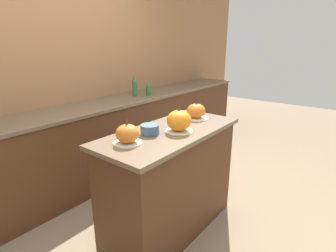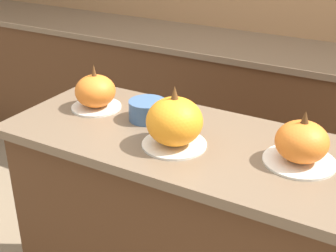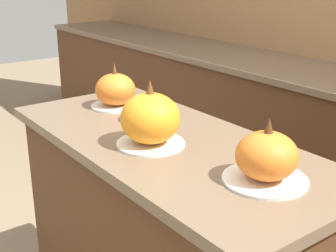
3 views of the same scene
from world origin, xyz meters
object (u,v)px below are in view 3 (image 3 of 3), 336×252
pumpkin_cake_center (150,120)px  pumpkin_cake_right (266,158)px  pumpkin_cake_left (115,91)px  mixing_bowl (151,112)px

pumpkin_cake_center → pumpkin_cake_right: pumpkin_cake_center is taller
pumpkin_cake_left → mixing_bowl: pumpkin_cake_left is taller
pumpkin_cake_left → mixing_bowl: bearing=2.0°
pumpkin_cake_center → pumpkin_cake_right: (0.40, 0.10, -0.02)m
pumpkin_cake_center → mixing_bowl: 0.24m
pumpkin_cake_center → mixing_bowl: bearing=145.0°
pumpkin_cake_left → pumpkin_cake_center: size_ratio=0.90×
pumpkin_cake_left → pumpkin_cake_center: pumpkin_cake_center is taller
pumpkin_cake_right → mixing_bowl: size_ratio=1.64×
pumpkin_cake_right → mixing_bowl: bearing=176.3°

